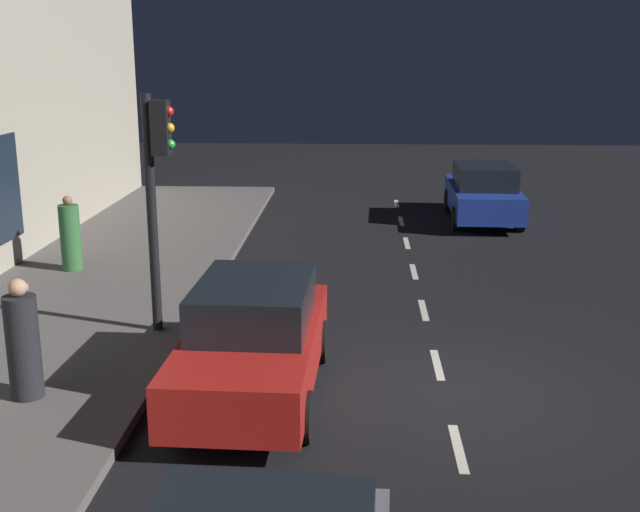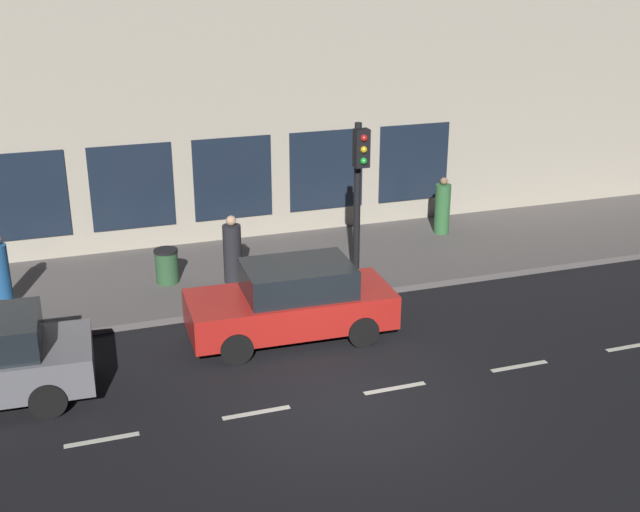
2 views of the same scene
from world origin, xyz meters
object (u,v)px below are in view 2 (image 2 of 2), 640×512
at_px(pedestrian_1, 232,252).
at_px(pedestrian_2, 442,208).
at_px(traffic_light, 359,180).
at_px(parked_car_1, 292,301).
at_px(trash_bin, 167,266).
at_px(pedestrian_0, 0,274).

bearing_deg(pedestrian_1, pedestrian_2, 168.71).
bearing_deg(traffic_light, parked_car_1, 129.86).
xyz_separation_m(parked_car_1, pedestrian_1, (2.94, 0.56, 0.09)).
distance_m(traffic_light, pedestrian_2, 4.87).
relative_size(traffic_light, trash_bin, 4.69).
height_order(pedestrian_0, pedestrian_1, pedestrian_0).
bearing_deg(pedestrian_1, parked_car_1, 75.23).
bearing_deg(pedestrian_0, pedestrian_2, -137.81).
xyz_separation_m(parked_car_1, pedestrian_0, (3.13, 5.65, 0.13)).
relative_size(pedestrian_1, trash_bin, 2.00).
distance_m(traffic_light, trash_bin, 4.94).
relative_size(pedestrian_0, trash_bin, 2.09).
bearing_deg(traffic_light, pedestrian_1, 66.03).
bearing_deg(traffic_light, trash_bin, 68.43).
bearing_deg(traffic_light, pedestrian_0, 79.99).
distance_m(pedestrian_0, pedestrian_2, 11.39).
distance_m(parked_car_1, pedestrian_2, 7.25).
xyz_separation_m(pedestrian_0, pedestrian_2, (1.41, -11.31, -0.06)).
bearing_deg(pedestrian_0, parked_car_1, -173.88).
distance_m(traffic_light, pedestrian_1, 3.43).
height_order(parked_car_1, trash_bin, parked_car_1).
height_order(traffic_light, pedestrian_0, traffic_light).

